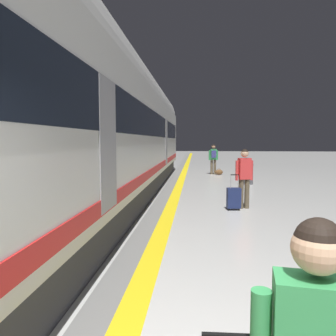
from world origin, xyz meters
name	(u,v)px	position (x,y,z in m)	size (l,w,h in m)	color
safety_line_strip	(175,197)	(-1.10, 10.00, 0.00)	(0.36, 80.00, 0.01)	yellow
tactile_edge_band	(166,197)	(-1.41, 10.00, 0.00)	(0.59, 80.00, 0.01)	slate
high_speed_train	(100,122)	(-3.18, 8.15, 2.50)	(2.94, 29.01, 4.97)	#38383D
passenger_near	(244,174)	(1.02, 8.30, 1.00)	(0.52, 0.30, 1.73)	brown
suitcase_near	(234,198)	(0.70, 8.04, 0.35)	(0.40, 0.27, 1.02)	#19234C
passenger_mid	(213,157)	(0.64, 17.93, 1.03)	(0.54, 0.35, 1.74)	brown
duffel_bag_mid	(219,172)	(0.96, 17.71, 0.15)	(0.44, 0.26, 0.36)	brown
waste_bin	(248,174)	(1.97, 13.68, 0.46)	(0.46, 0.46, 0.91)	#4C4C51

